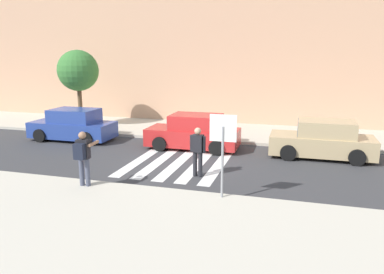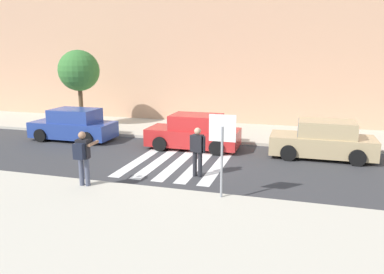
# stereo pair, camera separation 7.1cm
# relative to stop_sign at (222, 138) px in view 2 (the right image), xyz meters

# --- Properties ---
(ground_plane) EXTENTS (120.00, 120.00, 0.00)m
(ground_plane) POSITION_rel_stop_sign_xyz_m (-2.44, 3.46, -1.88)
(ground_plane) COLOR #38383A
(sidewalk_near) EXTENTS (60.00, 6.00, 0.14)m
(sidewalk_near) POSITION_rel_stop_sign_xyz_m (-2.44, -2.74, -1.81)
(sidewalk_near) COLOR beige
(sidewalk_near) RESTS_ON ground
(sidewalk_far) EXTENTS (60.00, 4.80, 0.14)m
(sidewalk_far) POSITION_rel_stop_sign_xyz_m (-2.44, 9.46, -1.81)
(sidewalk_far) COLOR beige
(sidewalk_far) RESTS_ON ground
(building_facade_far) EXTENTS (56.00, 4.00, 7.78)m
(building_facade_far) POSITION_rel_stop_sign_xyz_m (-2.44, 13.86, 2.01)
(building_facade_far) COLOR tan
(building_facade_far) RESTS_ON ground
(crosswalk_stripe_0) EXTENTS (0.44, 5.20, 0.01)m
(crosswalk_stripe_0) POSITION_rel_stop_sign_xyz_m (-4.04, 3.66, -1.88)
(crosswalk_stripe_0) COLOR silver
(crosswalk_stripe_0) RESTS_ON ground
(crosswalk_stripe_1) EXTENTS (0.44, 5.20, 0.01)m
(crosswalk_stripe_1) POSITION_rel_stop_sign_xyz_m (-3.24, 3.66, -1.88)
(crosswalk_stripe_1) COLOR silver
(crosswalk_stripe_1) RESTS_ON ground
(crosswalk_stripe_2) EXTENTS (0.44, 5.20, 0.01)m
(crosswalk_stripe_2) POSITION_rel_stop_sign_xyz_m (-2.44, 3.66, -1.88)
(crosswalk_stripe_2) COLOR silver
(crosswalk_stripe_2) RESTS_ON ground
(crosswalk_stripe_3) EXTENTS (0.44, 5.20, 0.01)m
(crosswalk_stripe_3) POSITION_rel_stop_sign_xyz_m (-1.64, 3.66, -1.88)
(crosswalk_stripe_3) COLOR silver
(crosswalk_stripe_3) RESTS_ON ground
(crosswalk_stripe_4) EXTENTS (0.44, 5.20, 0.01)m
(crosswalk_stripe_4) POSITION_rel_stop_sign_xyz_m (-0.84, 3.66, -1.88)
(crosswalk_stripe_4) COLOR silver
(crosswalk_stripe_4) RESTS_ON ground
(stop_sign) EXTENTS (0.76, 0.08, 2.40)m
(stop_sign) POSITION_rel_stop_sign_xyz_m (0.00, 0.00, 0.00)
(stop_sign) COLOR gray
(stop_sign) RESTS_ON sidewalk_near
(photographer_with_backpack) EXTENTS (0.61, 0.86, 1.72)m
(photographer_with_backpack) POSITION_rel_stop_sign_xyz_m (-4.30, -0.29, -0.72)
(photographer_with_backpack) COLOR #474C60
(photographer_with_backpack) RESTS_ON sidewalk_near
(pedestrian_crossing) EXTENTS (0.57, 0.29, 1.72)m
(pedestrian_crossing) POSITION_rel_stop_sign_xyz_m (-1.27, 2.00, -0.91)
(pedestrian_crossing) COLOR #232328
(pedestrian_crossing) RESTS_ON ground
(parked_car_blue) EXTENTS (4.10, 1.92, 1.55)m
(parked_car_blue) POSITION_rel_stop_sign_xyz_m (-8.65, 5.76, -1.16)
(parked_car_blue) COLOR #284293
(parked_car_blue) RESTS_ON ground
(parked_car_red) EXTENTS (4.10, 1.92, 1.55)m
(parked_car_red) POSITION_rel_stop_sign_xyz_m (-2.48, 5.76, -1.16)
(parked_car_red) COLOR red
(parked_car_red) RESTS_ON ground
(parked_car_tan) EXTENTS (4.10, 1.92, 1.55)m
(parked_car_tan) POSITION_rel_stop_sign_xyz_m (3.00, 5.76, -1.16)
(parked_car_tan) COLOR tan
(parked_car_tan) RESTS_ON ground
(street_tree_west) EXTENTS (2.26, 2.26, 4.27)m
(street_tree_west) POSITION_rel_stop_sign_xyz_m (-9.92, 8.45, 1.37)
(street_tree_west) COLOR brown
(street_tree_west) RESTS_ON sidewalk_far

